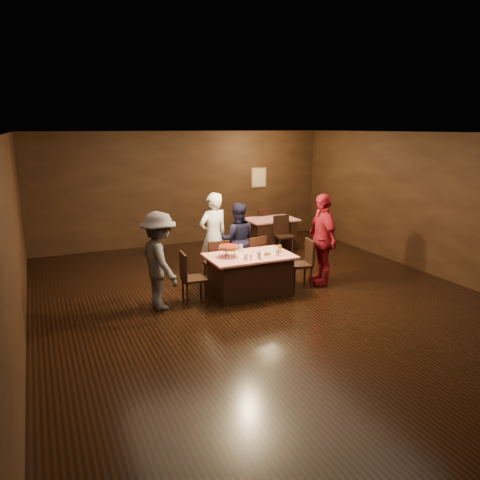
% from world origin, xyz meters
% --- Properties ---
extents(room, '(10.00, 10.04, 3.02)m').
position_xyz_m(room, '(0.00, 0.01, 2.14)').
color(room, black).
rests_on(room, ground).
extents(main_table, '(1.60, 1.00, 0.77)m').
position_xyz_m(main_table, '(-0.11, 0.60, 0.39)').
color(main_table, red).
rests_on(main_table, ground).
extents(back_table, '(1.30, 0.90, 0.77)m').
position_xyz_m(back_table, '(1.90, 3.61, 0.39)').
color(back_table, '#B00B18').
rests_on(back_table, ground).
extents(chair_far_left, '(0.43, 0.43, 0.95)m').
position_xyz_m(chair_far_left, '(-0.51, 1.35, 0.47)').
color(chair_far_left, black).
rests_on(chair_far_left, ground).
extents(chair_far_right, '(0.50, 0.50, 0.95)m').
position_xyz_m(chair_far_right, '(0.29, 1.35, 0.47)').
color(chair_far_right, black).
rests_on(chair_far_right, ground).
extents(chair_end_left, '(0.44, 0.44, 0.95)m').
position_xyz_m(chair_end_left, '(-1.21, 0.60, 0.47)').
color(chair_end_left, black).
rests_on(chair_end_left, ground).
extents(chair_end_right, '(0.49, 0.49, 0.95)m').
position_xyz_m(chair_end_right, '(0.99, 0.60, 0.47)').
color(chair_end_right, black).
rests_on(chair_end_right, ground).
extents(chair_back_near, '(0.46, 0.46, 0.95)m').
position_xyz_m(chair_back_near, '(1.90, 2.91, 0.47)').
color(chair_back_near, black).
rests_on(chair_back_near, ground).
extents(chair_back_far, '(0.47, 0.47, 0.95)m').
position_xyz_m(chair_back_far, '(1.90, 4.21, 0.47)').
color(chair_back_far, black).
rests_on(chair_back_far, ground).
extents(diner_white_jacket, '(0.74, 0.57, 1.81)m').
position_xyz_m(diner_white_jacket, '(-0.38, 1.81, 0.90)').
color(diner_white_jacket, white).
rests_on(diner_white_jacket, ground).
extents(diner_navy_hoodie, '(0.92, 0.81, 1.57)m').
position_xyz_m(diner_navy_hoodie, '(0.15, 1.77, 0.78)').
color(diner_navy_hoodie, black).
rests_on(diner_navy_hoodie, ground).
extents(diner_grey_knit, '(0.79, 1.18, 1.71)m').
position_xyz_m(diner_grey_knit, '(-1.82, 0.60, 0.86)').
color(diner_grey_knit, '#4E4D52').
rests_on(diner_grey_knit, ground).
extents(diner_red_shirt, '(0.60, 1.13, 1.83)m').
position_xyz_m(diner_red_shirt, '(1.50, 0.63, 0.92)').
color(diner_red_shirt, '#A51627').
rests_on(diner_red_shirt, ground).
extents(pizza_stand, '(0.38, 0.38, 0.22)m').
position_xyz_m(pizza_stand, '(-0.51, 0.65, 0.95)').
color(pizza_stand, black).
rests_on(pizza_stand, main_table).
extents(plate_with_slice, '(0.25, 0.25, 0.06)m').
position_xyz_m(plate_with_slice, '(0.14, 0.42, 0.80)').
color(plate_with_slice, white).
rests_on(plate_with_slice, main_table).
extents(plate_empty, '(0.25, 0.25, 0.01)m').
position_xyz_m(plate_empty, '(0.44, 0.75, 0.78)').
color(plate_empty, white).
rests_on(plate_empty, main_table).
extents(glass_front_left, '(0.08, 0.08, 0.14)m').
position_xyz_m(glass_front_left, '(-0.06, 0.30, 0.84)').
color(glass_front_left, silver).
rests_on(glass_front_left, main_table).
extents(glass_front_right, '(0.08, 0.08, 0.14)m').
position_xyz_m(glass_front_right, '(0.34, 0.35, 0.84)').
color(glass_front_right, silver).
rests_on(glass_front_right, main_table).
extents(glass_amber, '(0.08, 0.08, 0.14)m').
position_xyz_m(glass_amber, '(0.49, 0.55, 0.84)').
color(glass_amber, '#BF7F26').
rests_on(glass_amber, main_table).
extents(glass_back, '(0.08, 0.08, 0.14)m').
position_xyz_m(glass_back, '(-0.16, 0.90, 0.84)').
color(glass_back, silver).
rests_on(glass_back, main_table).
extents(condiments, '(0.17, 0.10, 0.09)m').
position_xyz_m(condiments, '(-0.29, 0.31, 0.82)').
color(condiments, silver).
rests_on(condiments, main_table).
extents(napkin_center, '(0.19, 0.19, 0.01)m').
position_xyz_m(napkin_center, '(0.19, 0.60, 0.77)').
color(napkin_center, white).
rests_on(napkin_center, main_table).
extents(napkin_left, '(0.21, 0.21, 0.01)m').
position_xyz_m(napkin_left, '(-0.26, 0.55, 0.77)').
color(napkin_left, white).
rests_on(napkin_left, main_table).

